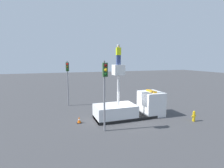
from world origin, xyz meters
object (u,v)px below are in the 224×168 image
traffic_cone_rear (79,120)px  fire_hydrant (194,116)px  worker (118,55)px  traffic_light_pole (105,82)px  traffic_light_across (68,74)px  bucket_truck (131,107)px

traffic_cone_rear → fire_hydrant: bearing=-16.9°
fire_hydrant → traffic_cone_rear: size_ratio=1.66×
worker → traffic_cone_rear: size_ratio=3.05×
traffic_light_pole → traffic_light_across: 8.67m
traffic_light_across → traffic_light_pole: bearing=-77.5°
worker → traffic_light_across: worker is taller
bucket_truck → traffic_cone_rear: bearing=179.8°
traffic_light_pole → fire_hydrant: traffic_light_pole is taller
bucket_truck → traffic_light_pole: 5.02m
worker → traffic_light_pole: size_ratio=0.33×
traffic_cone_rear → traffic_light_across: bearing=92.9°
bucket_truck → fire_hydrant: 5.51m
bucket_truck → traffic_light_pole: traffic_light_pole is taller
bucket_truck → fire_hydrant: size_ratio=6.91×
traffic_light_pole → fire_hydrant: bearing=-3.3°
bucket_truck → traffic_cone_rear: (-4.91, 0.02, -0.65)m
worker → traffic_light_pole: worker is taller
traffic_light_pole → fire_hydrant: 8.67m
traffic_light_pole → fire_hydrant: size_ratio=5.60×
bucket_truck → traffic_light_pole: bearing=-143.9°
traffic_light_pole → traffic_cone_rear: 4.55m
worker → traffic_light_across: bearing=122.7°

